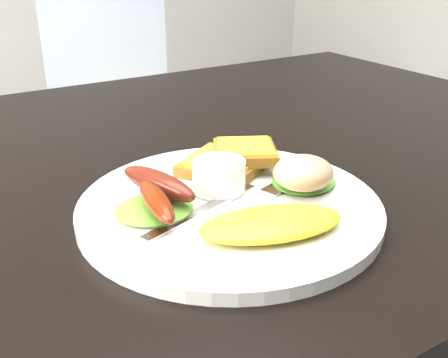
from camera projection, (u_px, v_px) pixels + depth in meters
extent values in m
cube|color=black|center=(189.00, 164.00, 0.68)|extent=(1.20, 0.80, 0.04)
cube|color=tan|center=(132.00, 128.00, 1.67)|extent=(0.49, 0.49, 0.05)
imported|color=#305E8B|center=(204.00, 107.00, 1.19)|extent=(0.52, 0.40, 1.30)
cylinder|color=white|center=(229.00, 207.00, 0.51)|extent=(0.29, 0.29, 0.01)
ellipsoid|color=#43852B|center=(154.00, 209.00, 0.48)|extent=(0.08, 0.08, 0.01)
ellipsoid|color=#2C851B|center=(304.00, 181.00, 0.54)|extent=(0.08, 0.08, 0.01)
ellipsoid|color=gold|center=(272.00, 223.00, 0.45)|extent=(0.14, 0.09, 0.02)
ellipsoid|color=maroon|center=(156.00, 201.00, 0.46)|extent=(0.03, 0.09, 0.02)
ellipsoid|color=#5D1213|center=(158.00, 183.00, 0.50)|extent=(0.05, 0.10, 0.02)
cylinder|color=white|center=(219.00, 176.00, 0.52)|extent=(0.06, 0.06, 0.03)
cube|color=brown|center=(223.00, 166.00, 0.57)|extent=(0.11, 0.11, 0.01)
cube|color=brown|center=(245.00, 152.00, 0.57)|extent=(0.09, 0.09, 0.01)
ellipsoid|color=#CAB08E|center=(303.00, 173.00, 0.51)|extent=(0.06, 0.06, 0.03)
cube|color=#ADAFB7|center=(202.00, 211.00, 0.48)|extent=(0.14, 0.05, 0.00)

